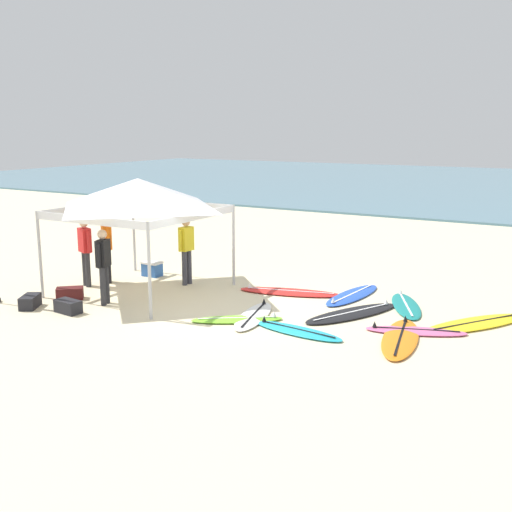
% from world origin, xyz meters
% --- Properties ---
extents(ground_plane, '(80.00, 80.00, 0.00)m').
position_xyz_m(ground_plane, '(0.00, 0.00, 0.00)').
color(ground_plane, beige).
extents(sea, '(80.00, 36.00, 0.10)m').
position_xyz_m(sea, '(0.00, 33.38, 0.05)').
color(sea, '#568499').
rests_on(sea, ground).
extents(canopy_tent, '(3.37, 3.37, 2.75)m').
position_xyz_m(canopy_tent, '(-2.45, 0.32, 2.39)').
color(canopy_tent, '#B7B7BC').
rests_on(canopy_tent, ground).
extents(surfboard_teal, '(1.40, 2.14, 0.19)m').
position_xyz_m(surfboard_teal, '(3.53, 2.21, 0.04)').
color(surfboard_teal, '#19847F').
rests_on(surfboard_teal, ground).
extents(surfboard_white, '(1.07, 2.16, 0.19)m').
position_xyz_m(surfboard_white, '(0.98, -0.15, 0.04)').
color(surfboard_white, white).
rests_on(surfboard_white, ground).
extents(surfboard_blue, '(0.85, 2.36, 0.19)m').
position_xyz_m(surfboard_blue, '(2.17, 2.43, 0.04)').
color(surfboard_blue, blue).
rests_on(surfboard_blue, ground).
extents(surfboard_pink, '(2.01, 1.16, 0.19)m').
position_xyz_m(surfboard_pink, '(4.20, 0.59, 0.04)').
color(surfboard_pink, pink).
rests_on(surfboard_pink, ground).
extents(surfboard_black, '(1.69, 2.56, 0.19)m').
position_xyz_m(surfboard_black, '(2.71, 1.07, 0.04)').
color(surfboard_black, black).
rests_on(surfboard_black, ground).
extents(surfboard_yellow, '(2.03, 2.55, 0.19)m').
position_xyz_m(surfboard_yellow, '(5.14, 1.68, 0.04)').
color(surfboard_yellow, yellow).
rests_on(surfboard_yellow, ground).
extents(surfboard_red, '(2.58, 1.29, 0.19)m').
position_xyz_m(surfboard_red, '(0.77, 1.94, 0.04)').
color(surfboard_red, red).
rests_on(surfboard_red, ground).
extents(surfboard_cyan, '(2.03, 0.77, 0.19)m').
position_xyz_m(surfboard_cyan, '(2.20, -0.56, 0.04)').
color(surfboard_cyan, '#23B2CC').
rests_on(surfboard_cyan, ground).
extents(surfboard_orange, '(1.13, 2.51, 0.19)m').
position_xyz_m(surfboard_orange, '(4.08, 0.02, 0.04)').
color(surfboard_orange, orange).
rests_on(surfboard_orange, ground).
extents(surfboard_lime, '(1.84, 1.50, 0.19)m').
position_xyz_m(surfboard_lime, '(0.81, -0.53, 0.04)').
color(surfboard_lime, '#7AD12D').
rests_on(surfboard_lime, ground).
extents(person_yellow, '(0.25, 0.55, 1.71)m').
position_xyz_m(person_yellow, '(-1.90, 1.41, 0.99)').
color(person_yellow, '#383842').
rests_on(person_yellow, ground).
extents(person_red, '(0.52, 0.34, 1.71)m').
position_xyz_m(person_red, '(-3.97, 0.00, 0.99)').
color(person_red, '#2D2D33').
rests_on(person_red, ground).
extents(person_black, '(0.33, 0.52, 1.71)m').
position_xyz_m(person_black, '(-2.43, -0.97, 0.99)').
color(person_black, '#2D2D33').
rests_on(person_black, ground).
extents(person_orange, '(0.45, 0.40, 1.71)m').
position_xyz_m(person_orange, '(-3.78, 0.56, 0.99)').
color(person_orange, black).
rests_on(person_orange, ground).
extents(gear_bag_near_tent, '(0.66, 0.64, 0.28)m').
position_xyz_m(gear_bag_near_tent, '(-3.43, -1.08, 0.14)').
color(gear_bag_near_tent, '#4C1919').
rests_on(gear_bag_near_tent, ground).
extents(gear_bag_by_pole, '(0.63, 0.38, 0.28)m').
position_xyz_m(gear_bag_by_pole, '(-2.66, -1.86, 0.14)').
color(gear_bag_by_pole, '#232328').
rests_on(gear_bag_by_pole, ground).
extents(gear_bag_on_sand, '(0.58, 0.68, 0.28)m').
position_xyz_m(gear_bag_on_sand, '(-3.68, -2.01, 0.14)').
color(gear_bag_on_sand, '#232328').
rests_on(gear_bag_on_sand, ground).
extents(cooler_box, '(0.50, 0.36, 0.39)m').
position_xyz_m(cooler_box, '(-3.25, 1.67, 0.20)').
color(cooler_box, '#2D60B7').
rests_on(cooler_box, ground).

